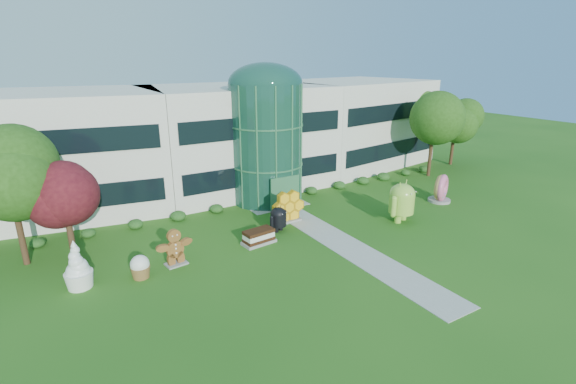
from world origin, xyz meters
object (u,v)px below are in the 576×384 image
android_black (278,217)px  donut (440,188)px  android_green (402,199)px  gingerbread (175,247)px

android_black → donut: bearing=-29.2°
donut → android_black: bearing=147.4°
android_green → gingerbread: android_green is taller
android_green → gingerbread: (-16.60, 1.88, -0.58)m
android_green → android_black: android_green is taller
android_black → gingerbread: size_ratio=0.84×
android_green → android_black: size_ratio=1.65×
donut → gingerbread: (-22.72, 0.40, -0.07)m
donut → gingerbread: donut is taller
android_black → donut: donut is taller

